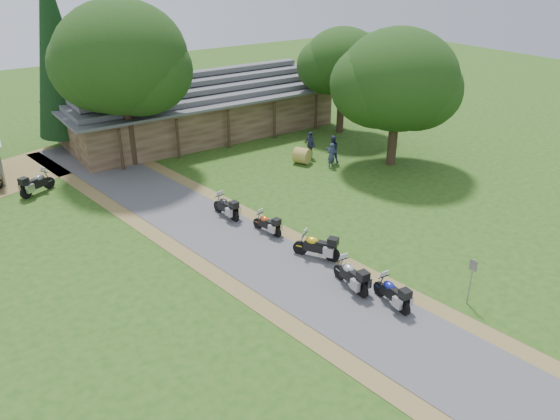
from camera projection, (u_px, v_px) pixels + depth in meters
ground at (338, 302)px, 22.46m from camera, size 120.00×120.00×0.00m
driveway at (274, 264)px, 25.17m from camera, size 51.95×51.95×0.00m
lodge at (199, 102)px, 42.31m from camera, size 21.40×9.40×4.90m
motorcycle_row_a at (392, 291)px, 22.04m from camera, size 0.77×1.93×1.29m
motorcycle_row_b at (351, 274)px, 23.14m from camera, size 0.80×2.05×1.37m
motorcycle_row_c at (316, 245)px, 25.40m from camera, size 1.63×2.09×1.40m
motorcycle_row_d at (267, 223)px, 27.73m from camera, size 0.89×1.78×1.17m
motorcycle_row_e at (226, 206)px, 29.40m from camera, size 0.83×1.97×1.31m
motorcycle_carport_b at (37, 182)px, 32.22m from camera, size 2.19×1.58×1.45m
person_a at (331, 153)px, 36.12m from camera, size 0.57×0.42×1.94m
person_b at (332, 147)px, 36.76m from camera, size 0.78×0.70×2.24m
person_c at (310, 142)px, 37.69m from camera, size 0.47×0.64×2.20m
hay_bale at (302, 156)px, 36.91m from camera, size 1.40×1.36×1.07m
sign_post at (470, 282)px, 21.95m from camera, size 0.37×0.06×2.07m
oak_lodge_left at (124, 79)px, 34.52m from camera, size 8.33×8.33×11.42m
oak_lodge_right at (342, 75)px, 41.62m from camera, size 5.96×5.96×8.93m
oak_driveway at (397, 97)px, 35.07m from camera, size 7.65×7.65×9.18m
cedar_near at (57, 55)px, 37.31m from camera, size 4.11×4.11×13.19m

